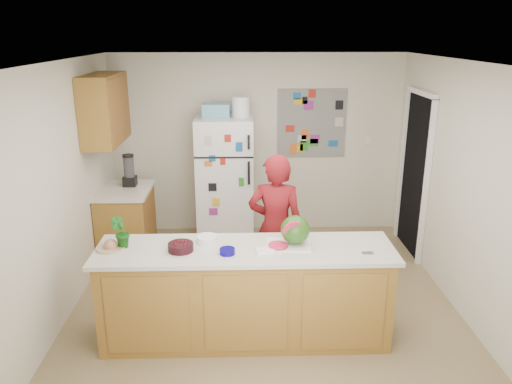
{
  "coord_description": "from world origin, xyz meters",
  "views": [
    {
      "loc": [
        -0.23,
        -4.59,
        2.77
      ],
      "look_at": [
        -0.08,
        0.2,
        1.22
      ],
      "focal_mm": 35.0,
      "sensor_mm": 36.0,
      "label": 1
    }
  ],
  "objects_px": {
    "refrigerator": "(225,180)",
    "person": "(276,228)",
    "watermelon": "(295,230)",
    "cherry_bowl": "(181,247)"
  },
  "relations": [
    {
      "from": "refrigerator",
      "to": "person",
      "type": "relative_size",
      "value": 1.06
    },
    {
      "from": "watermelon",
      "to": "cherry_bowl",
      "type": "distance_m",
      "value": 1.03
    },
    {
      "from": "refrigerator",
      "to": "watermelon",
      "type": "relative_size",
      "value": 6.48
    },
    {
      "from": "refrigerator",
      "to": "watermelon",
      "type": "xyz_separation_m",
      "value": [
        0.7,
        -2.31,
        0.21
      ]
    },
    {
      "from": "refrigerator",
      "to": "cherry_bowl",
      "type": "distance_m",
      "value": 2.44
    },
    {
      "from": "watermelon",
      "to": "refrigerator",
      "type": "bearing_deg",
      "value": 106.9
    },
    {
      "from": "refrigerator",
      "to": "person",
      "type": "distance_m",
      "value": 1.72
    },
    {
      "from": "refrigerator",
      "to": "cherry_bowl",
      "type": "height_order",
      "value": "refrigerator"
    },
    {
      "from": "person",
      "to": "watermelon",
      "type": "bearing_deg",
      "value": 109.61
    },
    {
      "from": "watermelon",
      "to": "person",
      "type": "bearing_deg",
      "value": 100.36
    }
  ]
}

